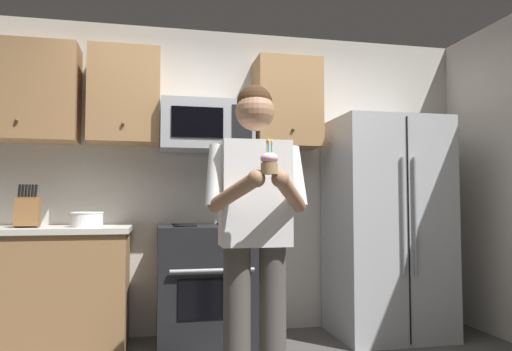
% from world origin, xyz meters
% --- Properties ---
extents(wall_back, '(4.40, 0.10, 2.60)m').
position_xyz_m(wall_back, '(0.00, 1.75, 1.30)').
color(wall_back, beige).
rests_on(wall_back, ground).
extents(oven_range, '(0.76, 0.70, 0.93)m').
position_xyz_m(oven_range, '(-0.15, 1.36, 0.46)').
color(oven_range, black).
rests_on(oven_range, ground).
extents(microwave, '(0.74, 0.41, 0.40)m').
position_xyz_m(microwave, '(-0.15, 1.48, 1.72)').
color(microwave, '#9EA0A5').
extents(refrigerator, '(0.90, 0.75, 1.80)m').
position_xyz_m(refrigerator, '(1.35, 1.32, 0.90)').
color(refrigerator, '#B7BABF').
rests_on(refrigerator, ground).
extents(cabinet_row_upper, '(2.78, 0.36, 0.76)m').
position_xyz_m(cabinet_row_upper, '(-0.72, 1.53, 1.95)').
color(cabinet_row_upper, '#9E7247').
extents(counter_left, '(1.44, 0.66, 0.92)m').
position_xyz_m(counter_left, '(-1.45, 1.38, 0.46)').
color(counter_left, '#9E7247').
rests_on(counter_left, ground).
extents(knife_block, '(0.16, 0.15, 0.32)m').
position_xyz_m(knife_block, '(-1.45, 1.33, 1.04)').
color(knife_block, brown).
rests_on(knife_block, counter_left).
extents(bowl_large_white, '(0.24, 0.24, 0.11)m').
position_xyz_m(bowl_large_white, '(-1.05, 1.33, 0.98)').
color(bowl_large_white, white).
rests_on(bowl_large_white, counter_left).
extents(person, '(0.60, 0.48, 1.76)m').
position_xyz_m(person, '(-0.01, 0.19, 1.00)').
color(person, '#4C4742').
rests_on(person, ground).
extents(cupcake, '(0.09, 0.09, 0.17)m').
position_xyz_m(cupcake, '(-0.01, -0.14, 1.29)').
color(cupcake, '#A87F56').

